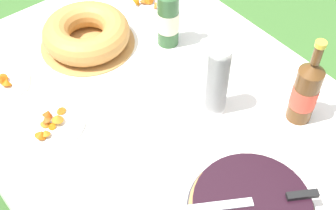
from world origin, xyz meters
TOP-DOWN VIEW (x-y plane):
  - garden_table at (0.00, 0.00)m, footprint 1.68×1.13m
  - tablecloth at (0.00, 0.00)m, footprint 1.69×1.14m
  - berry_tart at (0.41, -0.05)m, footprint 0.36×0.36m
  - serving_knife at (0.43, -0.02)m, footprint 0.21×0.33m
  - bundt_cake at (-0.49, -0.02)m, footprint 0.36×0.36m
  - cup_stack at (0.06, 0.14)m, footprint 0.07×0.07m
  - cider_bottle_green at (-0.31, 0.23)m, footprint 0.08×0.08m
  - cider_bottle_amber at (0.26, 0.33)m, footprint 0.08×0.08m
  - snack_plate_right at (-0.56, 0.33)m, footprint 0.22×0.22m
  - snack_plate_far at (-0.23, -0.33)m, footprint 0.23×0.23m

SIDE VIEW (x-z plane):
  - garden_table at x=0.00m, z-range 0.30..1.00m
  - tablecloth at x=0.00m, z-range 0.64..0.75m
  - snack_plate_far at x=-0.23m, z-range 0.70..0.75m
  - snack_plate_right at x=-0.56m, z-range 0.69..0.75m
  - berry_tart at x=0.41m, z-range 0.71..0.77m
  - bundt_cake at x=-0.49m, z-range 0.71..0.82m
  - serving_knife at x=0.43m, z-range 0.77..0.78m
  - cider_bottle_amber at x=0.26m, z-range 0.67..0.99m
  - cider_bottle_green at x=-0.31m, z-range 0.67..1.00m
  - cup_stack at x=0.06m, z-range 0.71..0.98m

